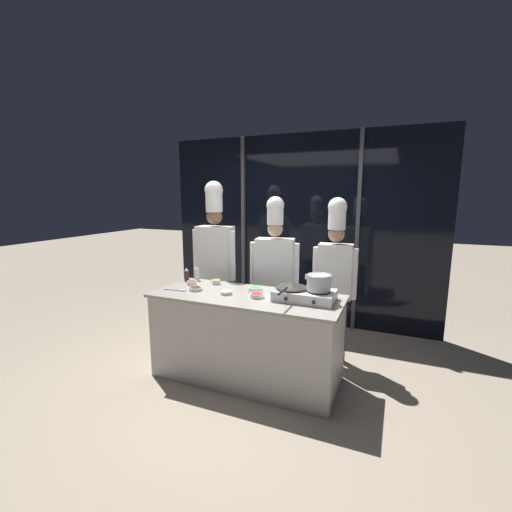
% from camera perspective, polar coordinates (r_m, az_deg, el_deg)
% --- Properties ---
extents(ground_plane, '(24.00, 24.00, 0.00)m').
position_cam_1_polar(ground_plane, '(3.76, -1.57, -19.48)').
color(ground_plane, gray).
extents(window_wall_back, '(3.95, 0.09, 2.70)m').
position_cam_1_polar(window_wall_back, '(4.98, 6.93, 4.22)').
color(window_wall_back, black).
rests_on(window_wall_back, ground_plane).
extents(demo_counter, '(1.90, 0.77, 0.88)m').
position_cam_1_polar(demo_counter, '(3.56, -1.60, -13.28)').
color(demo_counter, beige).
rests_on(demo_counter, ground_plane).
extents(portable_stove, '(0.56, 0.36, 0.11)m').
position_cam_1_polar(portable_stove, '(3.26, 8.12, -6.44)').
color(portable_stove, silver).
rests_on(portable_stove, demo_counter).
extents(frying_pan, '(0.31, 0.54, 0.05)m').
position_cam_1_polar(frying_pan, '(3.26, 5.96, -4.87)').
color(frying_pan, '#38332D').
rests_on(frying_pan, portable_stove).
extents(stock_pot, '(0.25, 0.22, 0.15)m').
position_cam_1_polar(stock_pot, '(3.19, 10.42, -4.32)').
color(stock_pot, '#B7BABF').
rests_on(stock_pot, portable_stove).
extents(squeeze_bottle_soy, '(0.05, 0.05, 0.16)m').
position_cam_1_polar(squeeze_bottle_soy, '(3.99, -11.49, -3.09)').
color(squeeze_bottle_soy, '#332319').
rests_on(squeeze_bottle_soy, demo_counter).
extents(squeeze_bottle_clear, '(0.06, 0.06, 0.17)m').
position_cam_1_polar(squeeze_bottle_clear, '(4.02, -9.85, -2.86)').
color(squeeze_bottle_clear, white).
rests_on(squeeze_bottle_clear, demo_counter).
extents(prep_bowl_chili_flakes, '(0.11, 0.11, 0.05)m').
position_cam_1_polar(prep_bowl_chili_flakes, '(3.83, -10.61, -4.38)').
color(prep_bowl_chili_flakes, white).
rests_on(prep_bowl_chili_flakes, demo_counter).
extents(prep_bowl_soy_glaze, '(0.14, 0.14, 0.03)m').
position_cam_1_polar(prep_bowl_soy_glaze, '(3.61, -10.05, -5.35)').
color(prep_bowl_soy_glaze, white).
rests_on(prep_bowl_soy_glaze, demo_counter).
extents(prep_bowl_shrimp, '(0.12, 0.12, 0.03)m').
position_cam_1_polar(prep_bowl_shrimp, '(3.44, -5.01, -6.05)').
color(prep_bowl_shrimp, white).
rests_on(prep_bowl_shrimp, demo_counter).
extents(prep_bowl_scallions, '(0.15, 0.15, 0.06)m').
position_cam_1_polar(prep_bowl_scallions, '(3.49, -0.10, -5.57)').
color(prep_bowl_scallions, white).
rests_on(prep_bowl_scallions, demo_counter).
extents(prep_bowl_bell_pepper, '(0.14, 0.14, 0.04)m').
position_cam_1_polar(prep_bowl_bell_pepper, '(3.32, 0.14, -6.54)').
color(prep_bowl_bell_pepper, white).
rests_on(prep_bowl_bell_pepper, demo_counter).
extents(prep_bowl_carrots, '(0.10, 0.10, 0.05)m').
position_cam_1_polar(prep_bowl_carrots, '(3.83, -6.69, -4.24)').
color(prep_bowl_carrots, white).
rests_on(prep_bowl_carrots, demo_counter).
extents(serving_spoon_slotted, '(0.26, 0.08, 0.02)m').
position_cam_1_polar(serving_spoon_slotted, '(3.64, -12.60, -5.55)').
color(serving_spoon_slotted, '#B2B5BA').
rests_on(serving_spoon_slotted, demo_counter).
extents(chef_head, '(0.59, 0.24, 2.03)m').
position_cam_1_polar(chef_head, '(4.29, -6.85, 0.76)').
color(chef_head, '#2D3856').
rests_on(chef_head, ground_plane).
extents(chef_sous, '(0.57, 0.30, 1.84)m').
position_cam_1_polar(chef_sous, '(4.02, 3.14, -1.50)').
color(chef_sous, '#2D3856').
rests_on(chef_sous, ground_plane).
extents(chef_line, '(0.48, 0.21, 1.84)m').
position_cam_1_polar(chef_line, '(3.82, 13.03, -1.84)').
color(chef_line, '#4C4C51').
rests_on(chef_line, ground_plane).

